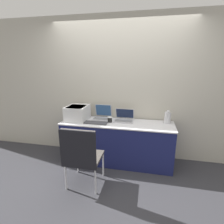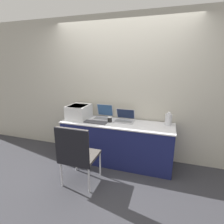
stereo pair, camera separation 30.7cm
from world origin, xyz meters
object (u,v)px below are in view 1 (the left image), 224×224
(laptop_right, at_px, (124,118))
(metal_pitcher, at_px, (168,117))
(coffee_cup, at_px, (110,119))
(laptop_left, at_px, (102,116))
(external_keyboard, at_px, (96,123))
(printer, at_px, (77,112))
(chair, at_px, (81,153))

(laptop_right, height_order, metal_pitcher, metal_pitcher)
(laptop_right, bearing_deg, coffee_cup, -153.77)
(laptop_left, height_order, external_keyboard, laptop_left)
(printer, bearing_deg, laptop_right, 7.21)
(laptop_right, distance_m, external_keyboard, 0.52)
(coffee_cup, bearing_deg, laptop_left, 137.68)
(laptop_left, distance_m, metal_pitcher, 1.18)
(printer, relative_size, laptop_left, 1.33)
(coffee_cup, bearing_deg, laptop_right, 26.23)
(chair, bearing_deg, external_keyboard, 90.21)
(metal_pitcher, bearing_deg, external_keyboard, -167.76)
(laptop_right, bearing_deg, printer, -172.79)
(printer, bearing_deg, coffee_cup, -0.89)
(external_keyboard, bearing_deg, metal_pitcher, 12.24)
(laptop_left, xyz_separation_m, coffee_cup, (0.19, -0.17, -0.01))
(printer, height_order, metal_pitcher, printer)
(laptop_right, bearing_deg, chair, -115.95)
(laptop_left, relative_size, chair, 0.34)
(laptop_right, relative_size, external_keyboard, 0.86)
(printer, xyz_separation_m, external_keyboard, (0.39, -0.13, -0.13))
(coffee_cup, height_order, chair, chair)
(printer, height_order, chair, printer)
(external_keyboard, bearing_deg, laptop_right, 27.13)
(printer, relative_size, chair, 0.46)
(laptop_left, distance_m, chair, 1.03)
(coffee_cup, bearing_deg, chair, -105.05)
(metal_pitcher, bearing_deg, laptop_left, 178.75)
(external_keyboard, height_order, chair, chair)
(coffee_cup, xyz_separation_m, chair, (-0.22, -0.83, -0.24))
(printer, height_order, laptop_right, printer)
(laptop_left, relative_size, metal_pitcher, 1.38)
(laptop_left, distance_m, coffee_cup, 0.25)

